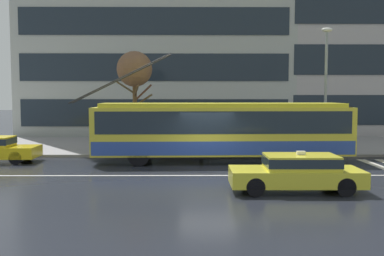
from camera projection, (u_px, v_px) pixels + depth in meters
ground_plane at (208, 170)px, 19.14m from camera, size 160.00×160.00×0.00m
sidewalk_slab at (202, 145)px, 28.20m from camera, size 80.00×10.00×0.14m
crosswalk_stripe_edge_near at (379, 166)px, 20.23m from camera, size 0.44×4.40×0.01m
lane_centre_line at (209, 175)px, 17.94m from camera, size 72.00×0.14×0.01m
trolleybus at (222, 130)px, 21.51m from camera, size 13.66×2.94×5.31m
taxi_oncoming_near at (297, 171)px, 14.92m from camera, size 4.46×1.78×1.39m
bus_shelter at (179, 118)px, 25.01m from camera, size 3.78×1.57×2.54m
pedestrian_at_shelter at (201, 134)px, 24.20m from camera, size 0.51×0.51×1.73m
pedestrian_approaching_curb at (284, 123)px, 24.59m from camera, size 1.53×1.53×1.96m
pedestrian_walking_past at (149, 134)px, 24.68m from camera, size 0.50×0.50×1.63m
street_lamp at (326, 79)px, 24.15m from camera, size 0.60×0.32×6.86m
street_tree_bare at (135, 70)px, 25.51m from camera, size 2.19×2.25×5.72m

